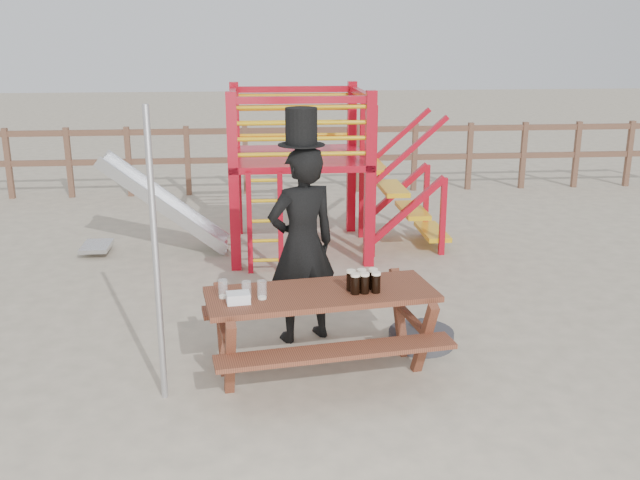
{
  "coord_description": "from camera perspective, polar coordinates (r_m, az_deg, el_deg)",
  "views": [
    {
      "loc": [
        -0.37,
        -5.38,
        2.73
      ],
      "look_at": [
        0.22,
        0.8,
        0.92
      ],
      "focal_mm": 40.0,
      "sensor_mm": 36.0,
      "label": 1
    }
  ],
  "objects": [
    {
      "name": "paper_bag",
      "position": [
        5.57,
        -6.56,
        -4.61
      ],
      "size": [
        0.19,
        0.16,
        0.08
      ],
      "primitive_type": "cube",
      "rotation": [
        0.0,
        0.0,
        0.11
      ],
      "color": "white",
      "rests_on": "picnic_table"
    },
    {
      "name": "playground_fort",
      "position": [
        9.13,
        -2.24,
        5.76
      ],
      "size": [
        4.71,
        1.84,
        2.1
      ],
      "color": "#B40C1C",
      "rests_on": "ground"
    },
    {
      "name": "parasol_base",
      "position": [
        6.59,
        8.08,
        -7.74
      ],
      "size": [
        0.59,
        0.59,
        0.25
      ],
      "color": "#35353A",
      "rests_on": "ground"
    },
    {
      "name": "metal_pole",
      "position": [
        5.38,
        -13.0,
        -1.5
      ],
      "size": [
        0.05,
        0.05,
        2.26
      ],
      "primitive_type": "cylinder",
      "color": "#B2B2B7",
      "rests_on": "ground"
    },
    {
      "name": "stout_pints",
      "position": [
        5.77,
        3.5,
        -3.31
      ],
      "size": [
        0.27,
        0.18,
        0.17
      ],
      "color": "black",
      "rests_on": "picnic_table"
    },
    {
      "name": "ground",
      "position": [
        6.04,
        -1.36,
        -10.63
      ],
      "size": [
        60.0,
        60.0,
        0.0
      ],
      "primitive_type": "plane",
      "color": "#B9AA90",
      "rests_on": "ground"
    },
    {
      "name": "picnic_table",
      "position": [
        5.88,
        0.09,
        -6.57
      ],
      "size": [
        2.01,
        1.53,
        0.72
      ],
      "rotation": [
        0.0,
        0.0,
        0.14
      ],
      "color": "brown",
      "rests_on": "ground"
    },
    {
      "name": "empty_glasses",
      "position": [
        5.64,
        -6.11,
        -4.04
      ],
      "size": [
        0.38,
        0.13,
        0.15
      ],
      "color": "silver",
      "rests_on": "picnic_table"
    },
    {
      "name": "man_with_hat",
      "position": [
        6.37,
        -1.44,
        0.02
      ],
      "size": [
        0.77,
        0.64,
        2.12
      ],
      "rotation": [
        0.0,
        0.0,
        3.52
      ],
      "color": "black",
      "rests_on": "ground"
    },
    {
      "name": "back_fence",
      "position": [
        12.54,
        -3.69,
        7.06
      ],
      "size": [
        15.09,
        0.09,
        1.2
      ],
      "color": "brown",
      "rests_on": "ground"
    }
  ]
}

